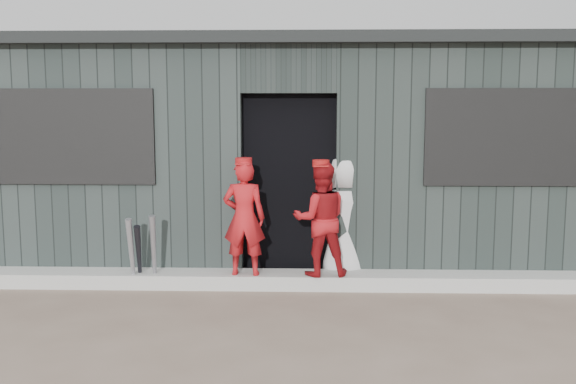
{
  "coord_description": "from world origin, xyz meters",
  "views": [
    {
      "loc": [
        0.2,
        -4.66,
        1.86
      ],
      "look_at": [
        0.0,
        1.8,
        1.0
      ],
      "focal_mm": 40.0,
      "sensor_mm": 36.0,
      "label": 1
    }
  ],
  "objects_px": {
    "dugout": "(292,152)",
    "bat_right": "(139,256)",
    "player_red_right": "(321,219)",
    "player_red_left": "(244,218)",
    "player_grey_back": "(345,218)",
    "bat_mid": "(154,252)",
    "bat_left": "(132,254)"
  },
  "relations": [
    {
      "from": "dugout",
      "to": "bat_right",
      "type": "bearing_deg",
      "value": -130.55
    },
    {
      "from": "player_red_right",
      "to": "dugout",
      "type": "distance_m",
      "value": 1.87
    },
    {
      "from": "player_red_left",
      "to": "dugout",
      "type": "xyz_separation_m",
      "value": [
        0.44,
        1.76,
        0.55
      ]
    },
    {
      "from": "player_red_left",
      "to": "player_red_right",
      "type": "relative_size",
      "value": 1.02
    },
    {
      "from": "player_grey_back",
      "to": "dugout",
      "type": "distance_m",
      "value": 1.62
    },
    {
      "from": "player_grey_back",
      "to": "dugout",
      "type": "height_order",
      "value": "dugout"
    },
    {
      "from": "dugout",
      "to": "bat_mid",
      "type": "bearing_deg",
      "value": -127.41
    },
    {
      "from": "bat_mid",
      "to": "player_red_left",
      "type": "relative_size",
      "value": 0.67
    },
    {
      "from": "bat_mid",
      "to": "player_grey_back",
      "type": "xyz_separation_m",
      "value": [
        1.97,
        0.42,
        0.28
      ]
    },
    {
      "from": "player_red_right",
      "to": "player_grey_back",
      "type": "distance_m",
      "value": 0.47
    },
    {
      "from": "bat_mid",
      "to": "player_red_left",
      "type": "xyz_separation_m",
      "value": [
        0.93,
        0.04,
        0.35
      ]
    },
    {
      "from": "player_red_right",
      "to": "bat_right",
      "type": "bearing_deg",
      "value": -5.57
    },
    {
      "from": "player_red_left",
      "to": "player_red_right",
      "type": "bearing_deg",
      "value": -177.76
    },
    {
      "from": "player_red_left",
      "to": "player_red_right",
      "type": "distance_m",
      "value": 0.78
    },
    {
      "from": "bat_mid",
      "to": "player_red_left",
      "type": "distance_m",
      "value": 0.99
    },
    {
      "from": "bat_mid",
      "to": "player_grey_back",
      "type": "relative_size",
      "value": 0.58
    },
    {
      "from": "bat_left",
      "to": "player_red_left",
      "type": "height_order",
      "value": "player_red_left"
    },
    {
      "from": "player_red_left",
      "to": "dugout",
      "type": "relative_size",
      "value": 0.14
    },
    {
      "from": "bat_right",
      "to": "player_red_left",
      "type": "relative_size",
      "value": 0.6
    },
    {
      "from": "dugout",
      "to": "bat_left",
      "type": "bearing_deg",
      "value": -130.76
    },
    {
      "from": "bat_left",
      "to": "dugout",
      "type": "xyz_separation_m",
      "value": [
        1.59,
        1.84,
        0.91
      ]
    },
    {
      "from": "bat_mid",
      "to": "bat_right",
      "type": "bearing_deg",
      "value": 177.04
    },
    {
      "from": "player_red_left",
      "to": "player_grey_back",
      "type": "distance_m",
      "value": 1.11
    },
    {
      "from": "bat_left",
      "to": "player_red_right",
      "type": "distance_m",
      "value": 1.95
    },
    {
      "from": "player_red_right",
      "to": "player_red_left",
      "type": "bearing_deg",
      "value": -6.2
    },
    {
      "from": "bat_left",
      "to": "bat_right",
      "type": "relative_size",
      "value": 1.08
    },
    {
      "from": "bat_left",
      "to": "bat_mid",
      "type": "xyz_separation_m",
      "value": [
        0.22,
        0.05,
        0.01
      ]
    },
    {
      "from": "bat_right",
      "to": "player_red_right",
      "type": "height_order",
      "value": "player_red_right"
    },
    {
      "from": "player_red_left",
      "to": "bat_mid",
      "type": "bearing_deg",
      "value": 4.08
    },
    {
      "from": "bat_left",
      "to": "player_grey_back",
      "type": "xyz_separation_m",
      "value": [
        2.19,
        0.47,
        0.3
      ]
    },
    {
      "from": "bat_left",
      "to": "bat_mid",
      "type": "relative_size",
      "value": 0.97
    },
    {
      "from": "bat_left",
      "to": "bat_mid",
      "type": "height_order",
      "value": "bat_mid"
    }
  ]
}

